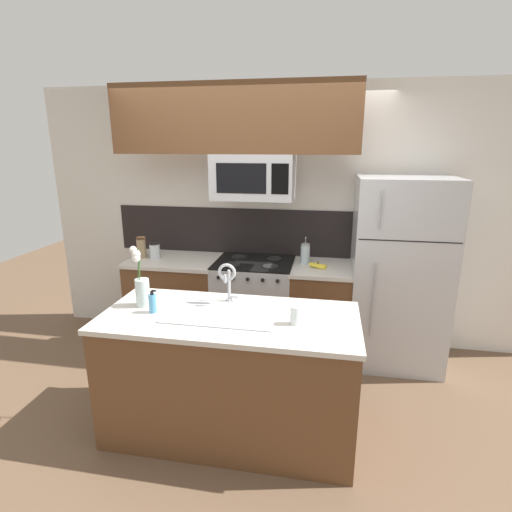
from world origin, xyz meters
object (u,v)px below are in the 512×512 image
Objects in this scene: microwave at (254,177)px; sink_faucet at (227,277)px; drinking_glass at (295,315)px; french_press at (305,254)px; refrigerator at (398,273)px; storage_jar_medium at (155,250)px; stove_range at (254,305)px; banana_bunch at (318,266)px; flower_vase at (142,288)px; storage_jar_tall at (141,247)px; dish_soap_bottle at (153,303)px.

sink_faucet is (-0.00, -1.02, -0.63)m from microwave.
french_press is at bearing 90.95° from drinking_glass.
refrigerator is 2.39m from storage_jar_medium.
stove_range is 3.04× the size of sink_faucet.
sink_faucet is (-0.00, -1.04, 0.65)m from stove_range.
drinking_glass is at bearing -40.16° from storage_jar_medium.
microwave is at bearing -0.81° from storage_jar_medium.
flower_vase is at bearing -136.46° from banana_bunch.
storage_jar_tall is 2.11m from drinking_glass.
microwave is at bearing 176.39° from banana_bunch.
stove_range is at bearing 64.03° from flower_vase.
drinking_glass is at bearing -37.47° from storage_jar_tall.
flower_vase reaches higher than storage_jar_medium.
sink_faucet reaches higher than storage_jar_medium.
refrigerator reaches higher than flower_vase.
storage_jar_medium is at bearing 113.45° from dish_soap_bottle.
microwave is 2.43× the size of sink_faucet.
refrigerator is 2.30m from flower_vase.
storage_jar_tall is 1.12× the size of banana_bunch.
dish_soap_bottle is at bearing -66.55° from storage_jar_medium.
drinking_glass is (0.51, -1.31, 0.51)m from stove_range.
french_press reaches higher than dish_soap_bottle.
french_press is at bearing 9.38° from microwave.
dish_soap_bottle is at bearing -131.26° from banana_bunch.
banana_bunch is 1.16× the size of dish_soap_bottle.
french_press is at bearing 2.51° from storage_jar_medium.
storage_jar_medium is at bearing 134.68° from sink_faucet.
refrigerator is 2.25m from dish_soap_bottle.
storage_jar_tall is 0.70× the size of sink_faucet.
microwave is 3.91× the size of banana_bunch.
microwave reaches higher than dish_soap_bottle.
french_press is at bearing 136.78° from banana_bunch.
storage_jar_tall is 0.14m from storage_jar_medium.
banana_bunch is at bearing -1.24° from storage_jar_tall.
flower_vase is (-0.59, -1.18, -0.69)m from microwave.
french_press is at bearing 6.98° from stove_range.
drinking_glass reaches higher than stove_range.
stove_range is 2.08× the size of flower_vase.
refrigerator reaches higher than storage_jar_tall.
refrigerator is (1.35, 0.04, -0.86)m from microwave.
refrigerator is 1.57m from drinking_glass.
stove_range is 1.46m from flower_vase.
storage_jar_tall is 1.55m from sink_faucet.
refrigerator is 8.22× the size of storage_jar_tall.
storage_jar_medium is 1.41m from dish_soap_bottle.
flower_vase is (-1.21, -1.15, 0.12)m from banana_bunch.
microwave reaches higher than flower_vase.
flower_vase is (0.58, -1.18, 0.03)m from storage_jar_tall.
storage_jar_medium is at bearing -177.49° from french_press.
storage_jar_tall is at bearing 178.76° from banana_bunch.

